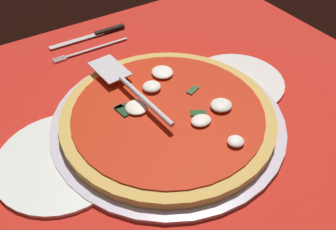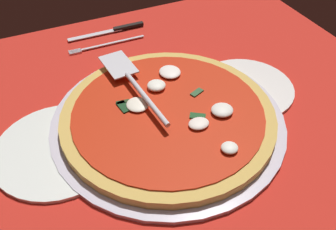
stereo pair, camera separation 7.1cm
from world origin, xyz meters
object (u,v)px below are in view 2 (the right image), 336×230
at_px(pizza_server, 132,81).
at_px(place_setting_far, 110,38).
at_px(dinner_plate_left, 58,149).
at_px(pizza, 168,115).
at_px(dinner_plate_right, 245,88).

bearing_deg(pizza_server, place_setting_far, -11.69).
xyz_separation_m(dinner_plate_left, pizza, (0.21, -0.02, 0.02)).
bearing_deg(dinner_plate_right, pizza, -172.82).
height_order(dinner_plate_left, dinner_plate_right, same).
relative_size(dinner_plate_right, place_setting_far, 0.96).
height_order(dinner_plate_left, place_setting_far, place_setting_far).
relative_size(pizza, place_setting_far, 1.91).
distance_m(dinner_plate_left, dinner_plate_right, 0.40).
relative_size(dinner_plate_left, place_setting_far, 1.08).
bearing_deg(pizza, place_setting_far, 90.99).
bearing_deg(dinner_plate_left, dinner_plate_right, 1.15).
relative_size(dinner_plate_right, pizza_server, 0.78).
bearing_deg(place_setting_far, dinner_plate_left, 58.71).
distance_m(dinner_plate_right, pizza_server, 0.24).
bearing_deg(dinner_plate_right, pizza_server, 163.28).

